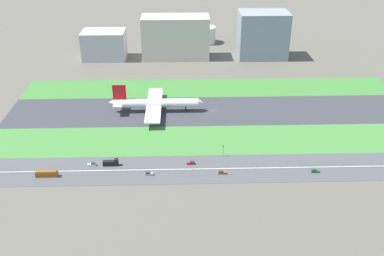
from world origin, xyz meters
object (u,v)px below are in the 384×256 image
object	(u,v)px
car_3	(191,163)
car_4	(149,174)
fuel_tank_west	(173,36)
truck_0	(111,163)
fuel_tank_centre	(206,35)
car_0	(92,164)
terminal_building	(104,45)
car_1	(222,172)
traffic_light	(223,150)
bus_0	(47,174)
office_tower	(263,35)
hangar_building	(176,37)
airliner	(155,103)
car_2	(315,171)

from	to	relation	value
car_3	car_4	bearing A→B (deg)	-156.29
car_3	fuel_tank_west	size ratio (longest dim) A/B	0.21
truck_0	fuel_tank_centre	bearing A→B (deg)	74.07
car_0	terminal_building	xyz separation A→B (m)	(-18.94, 182.00, 11.60)
car_1	fuel_tank_west	size ratio (longest dim) A/B	0.21
car_1	traffic_light	bearing A→B (deg)	-97.21
car_4	fuel_tank_west	bearing A→B (deg)	-92.62
bus_0	car_3	bearing A→B (deg)	-172.53
car_0	fuel_tank_west	world-z (taller)	fuel_tank_west
fuel_tank_west	office_tower	bearing A→B (deg)	-28.90
terminal_building	fuel_tank_centre	world-z (taller)	terminal_building
hangar_building	fuel_tank_centre	bearing A→B (deg)	56.44
truck_0	fuel_tank_west	world-z (taller)	fuel_tank_west
car_1	office_tower	world-z (taller)	office_tower
airliner	hangar_building	bearing A→B (deg)	82.96
car_4	car_1	world-z (taller)	same
car_3	car_0	bearing A→B (deg)	180.00
car_4	fuel_tank_west	world-z (taller)	fuel_tank_west
car_1	fuel_tank_centre	world-z (taller)	fuel_tank_centre
car_0	bus_0	world-z (taller)	bus_0
hangar_building	car_0	bearing A→B (deg)	-104.00
car_2	hangar_building	xyz separation A→B (m)	(-75.12, 192.00, 17.95)
car_2	car_0	bearing A→B (deg)	-4.74
car_0	fuel_tank_centre	bearing A→B (deg)	71.66
car_2	office_tower	distance (m)	193.03
airliner	fuel_tank_west	distance (m)	159.39
car_3	car_2	bearing A→B (deg)	-8.60
terminal_building	traffic_light	bearing A→B (deg)	-62.21
airliner	car_0	distance (m)	75.05
car_4	terminal_building	size ratio (longest dim) A/B	0.12
airliner	office_tower	distance (m)	147.61
terminal_building	office_tower	world-z (taller)	office_tower
car_2	traffic_light	size ratio (longest dim) A/B	0.61
traffic_light	fuel_tank_west	bearing A→B (deg)	97.88
car_1	fuel_tank_centre	size ratio (longest dim) A/B	0.22
car_3	traffic_light	xyz separation A→B (m)	(18.40, 7.99, 3.37)
terminal_building	fuel_tank_west	xyz separation A→B (m)	(61.40, 45.00, -5.59)
airliner	office_tower	xyz separation A→B (m)	(92.68, 114.00, 14.27)
airliner	fuel_tank_west	xyz separation A→B (m)	(11.15, 159.00, 0.70)
car_2	car_0	world-z (taller)	same
car_0	hangar_building	distance (m)	188.43
traffic_light	terminal_building	size ratio (longest dim) A/B	0.19
bus_0	truck_0	bearing A→B (deg)	-162.86
terminal_building	office_tower	xyz separation A→B (m)	(142.93, 0.00, 7.98)
car_1	fuel_tank_west	bearing A→B (deg)	-83.25
airliner	car_3	xyz separation A→B (m)	(23.06, -68.00, -5.31)
airliner	truck_0	size ratio (longest dim) A/B	7.74
car_0	traffic_light	size ratio (longest dim) A/B	0.61
bus_0	terminal_building	world-z (taller)	terminal_building
fuel_tank_centre	bus_0	bearing A→B (deg)	-112.30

